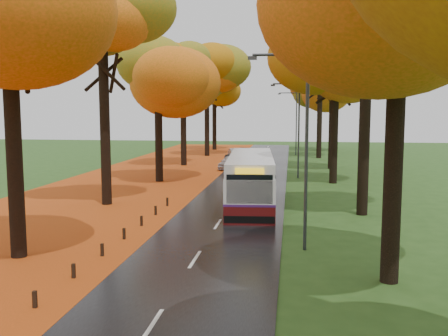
% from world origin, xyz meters
% --- Properties ---
extents(ground, '(160.00, 160.00, 0.00)m').
position_xyz_m(ground, '(0.00, 0.00, 0.00)').
color(ground, '#284C19').
rests_on(ground, ground).
extents(road, '(6.50, 90.00, 0.04)m').
position_xyz_m(road, '(0.00, 25.00, 0.02)').
color(road, black).
rests_on(road, ground).
extents(centre_line, '(0.12, 90.00, 0.01)m').
position_xyz_m(centre_line, '(0.00, 25.00, 0.04)').
color(centre_line, silver).
rests_on(centre_line, road).
extents(leaf_verge, '(12.00, 90.00, 0.02)m').
position_xyz_m(leaf_verge, '(-9.00, 25.00, 0.01)').
color(leaf_verge, '#8C370C').
rests_on(leaf_verge, ground).
extents(leaf_drift, '(0.90, 90.00, 0.01)m').
position_xyz_m(leaf_drift, '(-3.05, 25.00, 0.04)').
color(leaf_drift, '#C74914').
rests_on(leaf_drift, road).
extents(trees_left, '(9.20, 74.00, 13.88)m').
position_xyz_m(trees_left, '(-7.18, 27.06, 9.53)').
color(trees_left, black).
rests_on(trees_left, ground).
extents(trees_right, '(9.30, 74.20, 13.96)m').
position_xyz_m(trees_right, '(7.19, 26.91, 9.69)').
color(trees_right, black).
rests_on(trees_right, ground).
extents(bollard_row, '(0.11, 23.51, 0.52)m').
position_xyz_m(bollard_row, '(-3.70, 4.70, 0.26)').
color(bollard_row, black).
rests_on(bollard_row, ground).
extents(streetlamp_near, '(2.45, 0.18, 8.00)m').
position_xyz_m(streetlamp_near, '(3.95, 8.00, 4.71)').
color(streetlamp_near, '#333538').
rests_on(streetlamp_near, ground).
extents(streetlamp_mid, '(2.45, 0.18, 8.00)m').
position_xyz_m(streetlamp_mid, '(3.95, 30.00, 4.71)').
color(streetlamp_mid, '#333538').
rests_on(streetlamp_mid, ground).
extents(streetlamp_far, '(2.45, 0.18, 8.00)m').
position_xyz_m(streetlamp_far, '(3.95, 52.00, 4.71)').
color(streetlamp_far, '#333538').
rests_on(streetlamp_far, ground).
extents(bus, '(3.38, 11.55, 3.00)m').
position_xyz_m(bus, '(1.20, 17.54, 1.61)').
color(bus, '#4B0B0C').
rests_on(bus, road).
extents(car_white, '(2.20, 4.08, 1.32)m').
position_xyz_m(car_white, '(-2.23, 35.31, 0.70)').
color(car_white, silver).
rests_on(car_white, road).
extents(car_silver, '(2.63, 4.63, 1.44)m').
position_xyz_m(car_silver, '(-2.35, 42.58, 0.76)').
color(car_silver, '#94969B').
rests_on(car_silver, road).
extents(car_dark, '(3.18, 4.96, 1.34)m').
position_xyz_m(car_dark, '(-2.35, 43.99, 0.71)').
color(car_dark, black).
rests_on(car_dark, road).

